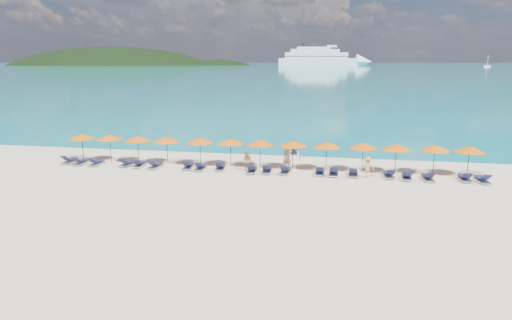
# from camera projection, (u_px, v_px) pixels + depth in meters

# --- Properties ---
(ground) EXTENTS (1400.00, 1400.00, 0.00)m
(ground) POSITION_uv_depth(u_px,v_px,m) (248.00, 189.00, 27.44)
(ground) COLOR beige
(sea) EXTENTS (1600.00, 1300.00, 0.01)m
(sea) POSITION_uv_depth(u_px,v_px,m) (330.00, 65.00, 660.05)
(sea) COLOR #1FA9B2
(sea) RESTS_ON ground
(headland_main) EXTENTS (374.00, 242.00, 126.50)m
(headland_main) POSITION_uv_depth(u_px,v_px,m) (113.00, 93.00, 604.33)
(headland_main) COLOR black
(headland_main) RESTS_ON ground
(headland_small) EXTENTS (162.00, 126.00, 85.50)m
(headland_small) POSITION_uv_depth(u_px,v_px,m) (219.00, 91.00, 597.53)
(headland_small) COLOR black
(headland_small) RESTS_ON ground
(cruise_ship) EXTENTS (125.52, 34.13, 34.54)m
(cruise_ship) POSITION_uv_depth(u_px,v_px,m) (326.00, 59.00, 569.90)
(cruise_ship) COLOR white
(cruise_ship) RESTS_ON ground
(sailboat_near) EXTENTS (6.67, 2.22, 12.22)m
(sailboat_near) POSITION_uv_depth(u_px,v_px,m) (487.00, 66.00, 464.21)
(sailboat_near) COLOR white
(sailboat_near) RESTS_ON ground
(jetski) EXTENTS (1.00, 2.18, 0.75)m
(jetski) POSITION_uv_depth(u_px,v_px,m) (294.00, 156.00, 35.46)
(jetski) COLOR silver
(jetski) RESTS_ON ground
(beachgoer_a) EXTENTS (0.79, 0.68, 1.84)m
(beachgoer_a) POSITION_uv_depth(u_px,v_px,m) (287.00, 158.00, 31.95)
(beachgoer_a) COLOR tan
(beachgoer_a) RESTS_ON ground
(beachgoer_b) EXTENTS (0.85, 0.66, 1.55)m
(beachgoer_b) POSITION_uv_depth(u_px,v_px,m) (247.00, 161.00, 31.49)
(beachgoer_b) COLOR tan
(beachgoer_b) RESTS_ON ground
(beachgoer_c) EXTENTS (1.02, 0.55, 1.52)m
(beachgoer_c) POSITION_uv_depth(u_px,v_px,m) (367.00, 167.00, 29.86)
(beachgoer_c) COLOR tan
(beachgoer_c) RESTS_ON ground
(umbrella_0) EXTENTS (2.10, 2.10, 2.28)m
(umbrella_0) POSITION_uv_depth(u_px,v_px,m) (82.00, 136.00, 34.55)
(umbrella_0) COLOR black
(umbrella_0) RESTS_ON ground
(umbrella_1) EXTENTS (2.10, 2.10, 2.28)m
(umbrella_1) POSITION_uv_depth(u_px,v_px,m) (109.00, 137.00, 34.28)
(umbrella_1) COLOR black
(umbrella_1) RESTS_ON ground
(umbrella_2) EXTENTS (2.10, 2.10, 2.28)m
(umbrella_2) POSITION_uv_depth(u_px,v_px,m) (138.00, 138.00, 33.71)
(umbrella_2) COLOR black
(umbrella_2) RESTS_ON ground
(umbrella_3) EXTENTS (2.10, 2.10, 2.28)m
(umbrella_3) POSITION_uv_depth(u_px,v_px,m) (167.00, 139.00, 33.34)
(umbrella_3) COLOR black
(umbrella_3) RESTS_ON ground
(umbrella_4) EXTENTS (2.10, 2.10, 2.28)m
(umbrella_4) POSITION_uv_depth(u_px,v_px,m) (200.00, 140.00, 32.93)
(umbrella_4) COLOR black
(umbrella_4) RESTS_ON ground
(umbrella_5) EXTENTS (2.10, 2.10, 2.28)m
(umbrella_5) POSITION_uv_depth(u_px,v_px,m) (231.00, 141.00, 32.62)
(umbrella_5) COLOR black
(umbrella_5) RESTS_ON ground
(umbrella_6) EXTENTS (2.10, 2.10, 2.28)m
(umbrella_6) POSITION_uv_depth(u_px,v_px,m) (260.00, 142.00, 32.14)
(umbrella_6) COLOR black
(umbrella_6) RESTS_ON ground
(umbrella_7) EXTENTS (2.10, 2.10, 2.28)m
(umbrella_7) POSITION_uv_depth(u_px,v_px,m) (293.00, 143.00, 31.71)
(umbrella_7) COLOR black
(umbrella_7) RESTS_ON ground
(umbrella_8) EXTENTS (2.10, 2.10, 2.28)m
(umbrella_8) POSITION_uv_depth(u_px,v_px,m) (327.00, 145.00, 31.28)
(umbrella_8) COLOR black
(umbrella_8) RESTS_ON ground
(umbrella_9) EXTENTS (2.10, 2.10, 2.28)m
(umbrella_9) POSITION_uv_depth(u_px,v_px,m) (363.00, 145.00, 30.96)
(umbrella_9) COLOR black
(umbrella_9) RESTS_ON ground
(umbrella_10) EXTENTS (2.10, 2.10, 2.28)m
(umbrella_10) POSITION_uv_depth(u_px,v_px,m) (397.00, 147.00, 30.48)
(umbrella_10) COLOR black
(umbrella_10) RESTS_ON ground
(umbrella_11) EXTENTS (2.10, 2.10, 2.28)m
(umbrella_11) POSITION_uv_depth(u_px,v_px,m) (435.00, 148.00, 30.18)
(umbrella_11) COLOR black
(umbrella_11) RESTS_ON ground
(umbrella_12) EXTENTS (2.10, 2.10, 2.28)m
(umbrella_12) POSITION_uv_depth(u_px,v_px,m) (470.00, 149.00, 29.70)
(umbrella_12) COLOR black
(umbrella_12) RESTS_ON ground
(lounger_0) EXTENTS (0.70, 1.73, 0.66)m
(lounger_0) POSITION_uv_depth(u_px,v_px,m) (70.00, 160.00, 34.17)
(lounger_0) COLOR silver
(lounger_0) RESTS_ON ground
(lounger_1) EXTENTS (0.71, 1.73, 0.66)m
(lounger_1) POSITION_uv_depth(u_px,v_px,m) (80.00, 162.00, 33.67)
(lounger_1) COLOR silver
(lounger_1) RESTS_ON ground
(lounger_2) EXTENTS (0.71, 1.73, 0.66)m
(lounger_2) POSITION_uv_depth(u_px,v_px,m) (96.00, 162.00, 33.46)
(lounger_2) COLOR silver
(lounger_2) RESTS_ON ground
(lounger_3) EXTENTS (0.78, 1.75, 0.66)m
(lounger_3) POSITION_uv_depth(u_px,v_px,m) (127.00, 163.00, 33.24)
(lounger_3) COLOR silver
(lounger_3) RESTS_ON ground
(lounger_4) EXTENTS (0.72, 1.73, 0.66)m
(lounger_4) POSITION_uv_depth(u_px,v_px,m) (139.00, 164.00, 32.95)
(lounger_4) COLOR silver
(lounger_4) RESTS_ON ground
(lounger_5) EXTENTS (0.78, 1.75, 0.66)m
(lounger_5) POSITION_uv_depth(u_px,v_px,m) (155.00, 165.00, 32.58)
(lounger_5) COLOR silver
(lounger_5) RESTS_ON ground
(lounger_6) EXTENTS (0.76, 1.75, 0.66)m
(lounger_6) POSITION_uv_depth(u_px,v_px,m) (188.00, 166.00, 32.39)
(lounger_6) COLOR silver
(lounger_6) RESTS_ON ground
(lounger_7) EXTENTS (0.66, 1.71, 0.66)m
(lounger_7) POSITION_uv_depth(u_px,v_px,m) (200.00, 167.00, 32.05)
(lounger_7) COLOR silver
(lounger_7) RESTS_ON ground
(lounger_8) EXTENTS (0.78, 1.75, 0.66)m
(lounger_8) POSITION_uv_depth(u_px,v_px,m) (220.00, 167.00, 32.07)
(lounger_8) COLOR silver
(lounger_8) RESTS_ON ground
(lounger_9) EXTENTS (0.66, 1.71, 0.66)m
(lounger_9) POSITION_uv_depth(u_px,v_px,m) (252.00, 169.00, 31.30)
(lounger_9) COLOR silver
(lounger_9) RESTS_ON ground
(lounger_10) EXTENTS (0.71, 1.73, 0.66)m
(lounger_10) POSITION_uv_depth(u_px,v_px,m) (267.00, 170.00, 31.23)
(lounger_10) COLOR silver
(lounger_10) RESTS_ON ground
(lounger_11) EXTENTS (0.77, 1.75, 0.66)m
(lounger_11) POSITION_uv_depth(u_px,v_px,m) (285.00, 170.00, 31.05)
(lounger_11) COLOR silver
(lounger_11) RESTS_ON ground
(lounger_12) EXTENTS (0.64, 1.71, 0.66)m
(lounger_12) POSITION_uv_depth(u_px,v_px,m) (320.00, 171.00, 30.72)
(lounger_12) COLOR silver
(lounger_12) RESTS_ON ground
(lounger_13) EXTENTS (0.65, 1.71, 0.66)m
(lounger_13) POSITION_uv_depth(u_px,v_px,m) (334.00, 172.00, 30.51)
(lounger_13) COLOR silver
(lounger_13) RESTS_ON ground
(lounger_14) EXTENTS (0.74, 1.74, 0.66)m
(lounger_14) POSITION_uv_depth(u_px,v_px,m) (353.00, 173.00, 30.35)
(lounger_14) COLOR silver
(lounger_14) RESTS_ON ground
(lounger_15) EXTENTS (0.77, 1.75, 0.66)m
(lounger_15) POSITION_uv_depth(u_px,v_px,m) (389.00, 174.00, 29.98)
(lounger_15) COLOR silver
(lounger_15) RESTS_ON ground
(lounger_16) EXTENTS (0.77, 1.75, 0.66)m
(lounger_16) POSITION_uv_depth(u_px,v_px,m) (407.00, 176.00, 29.52)
(lounger_16) COLOR silver
(lounger_16) RESTS_ON ground
(lounger_17) EXTENTS (0.69, 1.73, 0.66)m
(lounger_17) POSITION_uv_depth(u_px,v_px,m) (428.00, 177.00, 29.24)
(lounger_17) COLOR silver
(lounger_17) RESTS_ON ground
(lounger_18) EXTENTS (0.63, 1.70, 0.66)m
(lounger_18) POSITION_uv_depth(u_px,v_px,m) (465.00, 178.00, 29.13)
(lounger_18) COLOR silver
(lounger_18) RESTS_ON ground
(lounger_19) EXTENTS (0.77, 1.75, 0.66)m
(lounger_19) POSITION_uv_depth(u_px,v_px,m) (482.00, 179.00, 28.73)
(lounger_19) COLOR silver
(lounger_19) RESTS_ON ground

